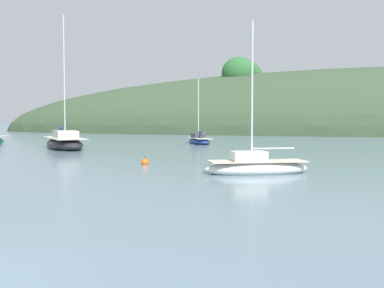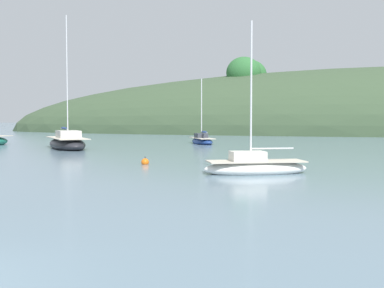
{
  "view_description": "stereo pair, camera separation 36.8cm",
  "coord_description": "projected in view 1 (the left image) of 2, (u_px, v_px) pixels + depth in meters",
  "views": [
    {
      "loc": [
        5.84,
        -6.21,
        2.68
      ],
      "look_at": [
        0.0,
        20.0,
        1.2
      ],
      "focal_mm": 45.97,
      "sensor_mm": 36.0,
      "label": 1
    },
    {
      "loc": [
        6.2,
        -6.13,
        2.68
      ],
      "look_at": [
        0.0,
        20.0,
        1.2
      ],
      "focal_mm": 45.97,
      "sensor_mm": 36.0,
      "label": 2
    }
  ],
  "objects": [
    {
      "name": "sailboat_black_sloop",
      "position": [
        256.0,
        167.0,
        23.32
      ],
      "size": [
        5.28,
        3.47,
        7.35
      ],
      "color": "white",
      "rests_on": "ground"
    },
    {
      "name": "sailboat_grey_yawl",
      "position": [
        64.0,
        143.0,
        41.54
      ],
      "size": [
        6.89,
        7.77,
        11.42
      ],
      "color": "#232328",
      "rests_on": "ground"
    },
    {
      "name": "sailboat_red_portside",
      "position": [
        199.0,
        141.0,
        49.16
      ],
      "size": [
        3.74,
        5.09,
        6.68
      ],
      "color": "navy",
      "rests_on": "ground"
    },
    {
      "name": "mooring_buoy_outer",
      "position": [
        145.0,
        162.0,
        27.76
      ],
      "size": [
        0.44,
        0.44,
        0.54
      ],
      "color": "orange",
      "rests_on": "ground"
    }
  ]
}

